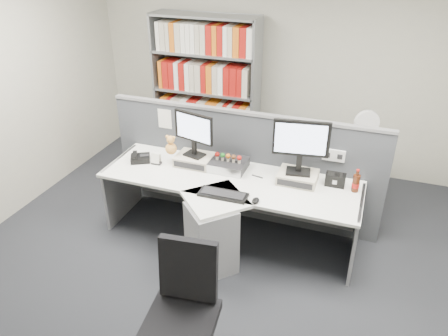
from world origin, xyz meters
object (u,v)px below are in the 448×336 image
at_px(desk_phone, 140,158).
at_px(office_chair, 184,309).
at_px(desktop_pc, 229,165).
at_px(mouse, 256,201).
at_px(filing_cabinet, 358,176).
at_px(desk_calendar, 156,159).
at_px(desk_fan, 366,125).
at_px(monitor_right, 301,143).
at_px(keyboard, 223,194).
at_px(monitor_left, 194,131).
at_px(cola_bottle, 356,183).
at_px(desk, 222,212).
at_px(shelving_unit, 206,94).
at_px(speaker, 335,180).

height_order(desk_phone, office_chair, office_chair).
xyz_separation_m(desktop_pc, mouse, (0.44, -0.52, -0.03)).
bearing_deg(filing_cabinet, desk_calendar, -150.46).
distance_m(desk_fan, office_chair, 2.96).
relative_size(monitor_right, desk_calendar, 4.38).
bearing_deg(filing_cabinet, keyboard, -127.19).
bearing_deg(office_chair, monitor_left, 110.61).
distance_m(monitor_right, desk_calendar, 1.54).
bearing_deg(cola_bottle, desk, -162.05).
height_order(keyboard, desk_phone, desk_phone).
height_order(desk_phone, cola_bottle, cola_bottle).
height_order(keyboard, desk_fan, desk_fan).
distance_m(monitor_right, desk_phone, 1.73).
bearing_deg(desktop_pc, desk, -79.46).
bearing_deg(cola_bottle, shelving_unit, 145.21).
bearing_deg(desk, monitor_left, 139.45).
bearing_deg(keyboard, desk_fan, 52.81).
height_order(keyboard, shelving_unit, shelving_unit).
relative_size(mouse, cola_bottle, 0.44).
distance_m(desk_calendar, cola_bottle, 2.04).
distance_m(desk, monitor_right, 1.02).
bearing_deg(shelving_unit, desk_calendar, -87.59).
bearing_deg(filing_cabinet, mouse, -118.69).
height_order(desk, desk_phone, desk_phone).
relative_size(desk_phone, desk_fan, 0.56).
bearing_deg(desk_phone, filing_cabinet, 27.28).
bearing_deg(desk_phone, office_chair, -52.35).
relative_size(desk_phone, desk_calendar, 2.12).
distance_m(desk, desk_calendar, 0.92).
bearing_deg(desk_fan, shelving_unit, 167.93).
bearing_deg(filing_cabinet, desk_phone, -152.72).
distance_m(keyboard, cola_bottle, 1.26).
bearing_deg(filing_cabinet, office_chair, -109.86).
height_order(desktop_pc, office_chair, office_chair).
height_order(desk, desktop_pc, desktop_pc).
distance_m(desk_calendar, filing_cabinet, 2.37).
bearing_deg(speaker, desktop_pc, -178.24).
relative_size(cola_bottle, desk_fan, 0.49).
height_order(monitor_left, cola_bottle, monitor_left).
bearing_deg(filing_cabinet, monitor_right, -118.38).
height_order(monitor_right, desk_fan, monitor_right).
distance_m(desk_calendar, office_chair, 1.92).
xyz_separation_m(monitor_left, keyboard, (0.50, -0.50, -0.37)).
bearing_deg(monitor_left, desk_phone, -167.01).
bearing_deg(desktop_pc, shelving_unit, 119.69).
bearing_deg(shelving_unit, mouse, -57.18).
distance_m(filing_cabinet, desk_fan, 0.65).
distance_m(desk, desk_fan, 1.92).
bearing_deg(monitor_right, desk_fan, 61.62).
xyz_separation_m(mouse, filing_cabinet, (0.83, 1.52, -0.39)).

